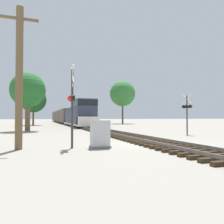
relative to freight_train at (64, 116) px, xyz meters
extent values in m
plane|color=gray|center=(0.00, -49.75, -1.93)|extent=(400.00, 400.00, 0.00)
cube|color=#382819|center=(0.00, -54.85, -1.85)|extent=(2.60, 0.22, 0.16)
cube|color=#382819|center=(0.00, -54.25, -1.85)|extent=(2.60, 0.22, 0.16)
cube|color=#382819|center=(0.00, -53.65, -1.85)|extent=(2.60, 0.22, 0.16)
cube|color=#382819|center=(0.00, -53.05, -1.85)|extent=(2.60, 0.22, 0.16)
cube|color=#382819|center=(0.00, -52.45, -1.85)|extent=(2.60, 0.22, 0.16)
cube|color=#382819|center=(0.00, -51.85, -1.85)|extent=(2.60, 0.22, 0.16)
cube|color=#382819|center=(0.00, -51.25, -1.85)|extent=(2.60, 0.22, 0.16)
cube|color=#382819|center=(0.00, -50.65, -1.85)|extent=(2.60, 0.22, 0.16)
cube|color=#382819|center=(0.00, -50.05, -1.85)|extent=(2.60, 0.22, 0.16)
cube|color=#382819|center=(0.00, -49.45, -1.85)|extent=(2.60, 0.22, 0.16)
cube|color=#382819|center=(0.00, -48.85, -1.85)|extent=(2.60, 0.22, 0.16)
cube|color=#382819|center=(0.00, -48.25, -1.85)|extent=(2.60, 0.22, 0.16)
cube|color=#382819|center=(0.00, -47.65, -1.85)|extent=(2.60, 0.22, 0.16)
cube|color=#382819|center=(0.00, -47.05, -1.85)|extent=(2.60, 0.22, 0.16)
cube|color=#382819|center=(0.00, -46.45, -1.85)|extent=(2.60, 0.22, 0.16)
cube|color=#382819|center=(0.00, -45.85, -1.85)|extent=(2.60, 0.22, 0.16)
cube|color=#382819|center=(0.00, -45.25, -1.85)|extent=(2.60, 0.22, 0.16)
cube|color=#382819|center=(0.00, -44.65, -1.85)|extent=(2.60, 0.22, 0.16)
cube|color=#382819|center=(0.00, -44.05, -1.85)|extent=(2.60, 0.22, 0.16)
cube|color=#382819|center=(0.00, -43.45, -1.85)|extent=(2.60, 0.22, 0.16)
cube|color=#382819|center=(0.00, -42.85, -1.85)|extent=(2.60, 0.22, 0.16)
cube|color=#382819|center=(0.00, -42.25, -1.85)|extent=(2.60, 0.22, 0.16)
cube|color=#382819|center=(0.00, -41.65, -1.85)|extent=(2.60, 0.22, 0.16)
cube|color=#382819|center=(0.00, -41.05, -1.85)|extent=(2.60, 0.22, 0.16)
cube|color=#382819|center=(0.00, -40.45, -1.85)|extent=(2.60, 0.22, 0.16)
cube|color=#382819|center=(0.00, -39.85, -1.85)|extent=(2.60, 0.22, 0.16)
cube|color=#382819|center=(0.00, -39.25, -1.85)|extent=(2.60, 0.22, 0.16)
cube|color=#382819|center=(0.00, -38.65, -1.85)|extent=(2.60, 0.22, 0.16)
cube|color=#382819|center=(0.00, -38.05, -1.85)|extent=(2.60, 0.22, 0.16)
cube|color=#382819|center=(0.00, -37.45, -1.85)|extent=(2.60, 0.22, 0.16)
cube|color=#382819|center=(0.00, -36.85, -1.85)|extent=(2.60, 0.22, 0.16)
cube|color=#382819|center=(0.00, -36.25, -1.85)|extent=(2.60, 0.22, 0.16)
cube|color=#382819|center=(0.00, -35.65, -1.85)|extent=(2.60, 0.22, 0.16)
cube|color=#382819|center=(0.00, -35.05, -1.85)|extent=(2.60, 0.22, 0.16)
cube|color=#382819|center=(0.00, -34.45, -1.85)|extent=(2.60, 0.22, 0.16)
cube|color=#382819|center=(0.00, -33.85, -1.85)|extent=(2.60, 0.22, 0.16)
cube|color=#382819|center=(0.00, -33.25, -1.85)|extent=(2.60, 0.22, 0.16)
cube|color=#382819|center=(0.00, -32.65, -1.85)|extent=(2.60, 0.22, 0.16)
cube|color=#382819|center=(0.00, -32.05, -1.85)|extent=(2.60, 0.22, 0.16)
cube|color=#382819|center=(0.00, -31.45, -1.85)|extent=(2.60, 0.22, 0.16)
cube|color=#382819|center=(0.00, -30.85, -1.85)|extent=(2.60, 0.22, 0.16)
cube|color=#382819|center=(0.00, -30.25, -1.85)|extent=(2.60, 0.22, 0.16)
cube|color=slate|center=(-0.72, -49.75, -1.70)|extent=(0.07, 160.00, 0.15)
cube|color=slate|center=(0.72, -49.75, -1.70)|extent=(0.07, 160.00, 0.15)
cube|color=#33384C|center=(0.00, -19.83, -0.05)|extent=(2.49, 13.11, 3.14)
cube|color=#33384C|center=(0.00, -29.00, 0.39)|extent=(2.93, 4.12, 4.03)
cube|color=black|center=(0.00, -29.00, 1.81)|extent=(2.96, 4.16, 0.89)
cube|color=white|center=(0.00, -31.06, -0.92)|extent=(2.93, 1.87, 1.41)
cube|color=white|center=(0.00, -22.64, -1.50)|extent=(2.99, 18.35, 0.24)
cube|color=black|center=(0.00, -28.72, -1.43)|extent=(1.58, 2.20, 1.00)
cube|color=black|center=(0.00, -16.55, -1.43)|extent=(1.58, 2.20, 1.00)
cube|color=brown|center=(0.00, -4.84, 0.08)|extent=(2.78, 14.08, 3.40)
cube|color=black|center=(0.00, -9.41, -1.48)|extent=(1.58, 2.20, 0.90)
cube|color=black|center=(0.00, -0.26, -1.48)|extent=(1.58, 2.20, 0.90)
cube|color=brown|center=(0.00, 10.64, 0.08)|extent=(2.78, 14.08, 3.40)
cube|color=black|center=(0.00, 6.07, -1.48)|extent=(1.58, 2.20, 0.90)
cube|color=black|center=(0.00, 15.22, -1.48)|extent=(1.58, 2.20, 0.90)
cube|color=brown|center=(0.00, 26.12, 0.08)|extent=(2.78, 14.08, 3.40)
cube|color=black|center=(0.00, 21.55, -1.48)|extent=(1.58, 2.20, 0.90)
cube|color=black|center=(0.00, 30.70, -1.48)|extent=(1.58, 2.20, 0.90)
cylinder|color=#333333|center=(-4.99, -50.32, 0.13)|extent=(0.12, 0.12, 4.13)
cube|color=white|center=(-4.99, -50.32, 1.90)|extent=(0.06, 0.93, 0.93)
cube|color=white|center=(-4.99, -50.32, 1.90)|extent=(0.06, 0.93, 0.93)
cube|color=black|center=(-4.99, -50.32, 0.67)|extent=(0.09, 0.86, 0.06)
cylinder|color=black|center=(-4.98, -49.97, 0.67)|extent=(0.19, 0.30, 0.30)
sphere|color=red|center=(-5.08, -49.97, 0.67)|extent=(0.26, 0.26, 0.26)
cylinder|color=black|center=(-4.99, -50.32, 0.67)|extent=(0.19, 0.30, 0.30)
sphere|color=red|center=(-5.09, -50.32, 0.67)|extent=(0.26, 0.26, 0.26)
cylinder|color=black|center=(-5.00, -50.67, 0.67)|extent=(0.19, 0.30, 0.30)
sphere|color=red|center=(-5.10, -50.67, 0.67)|extent=(0.26, 0.26, 0.26)
cube|color=white|center=(-4.99, -50.32, 1.35)|extent=(0.04, 0.32, 0.20)
cylinder|color=#333333|center=(6.32, -44.89, -0.12)|extent=(0.12, 0.12, 3.62)
cube|color=white|center=(6.32, -44.89, 1.38)|extent=(0.27, 0.90, 0.93)
cube|color=white|center=(6.32, -44.89, 1.38)|extent=(0.27, 0.90, 0.93)
cube|color=black|center=(6.32, -44.89, 0.67)|extent=(0.28, 0.85, 0.06)
cylinder|color=black|center=(6.41, -45.23, 0.67)|extent=(0.25, 0.34, 0.30)
sphere|color=red|center=(6.50, -45.20, 0.67)|extent=(0.26, 0.26, 0.26)
cylinder|color=black|center=(6.32, -44.89, 0.67)|extent=(0.25, 0.34, 0.30)
sphere|color=red|center=(6.41, -44.87, 0.67)|extent=(0.26, 0.26, 0.26)
cylinder|color=black|center=(6.23, -44.55, 0.67)|extent=(0.25, 0.34, 0.30)
sphere|color=red|center=(6.32, -44.53, 0.67)|extent=(0.26, 0.26, 0.26)
cube|color=white|center=(6.32, -44.89, 0.83)|extent=(0.11, 0.32, 0.20)
cube|color=slate|center=(-3.60, -50.76, -1.87)|extent=(1.06, 0.61, 0.12)
cube|color=#BCBCBF|center=(-3.60, -50.76, -1.15)|extent=(0.96, 0.56, 1.33)
cylinder|color=brown|center=(-7.59, -49.98, 1.66)|extent=(0.36, 0.36, 7.18)
cube|color=brown|center=(-7.59, -49.98, 4.65)|extent=(1.80, 0.12, 0.12)
cylinder|color=brown|center=(-7.91, -34.49, -0.13)|extent=(0.59, 0.59, 3.60)
sphere|color=#236028|center=(-7.91, -34.49, 2.89)|extent=(4.06, 4.06, 4.06)
cylinder|color=brown|center=(-7.78, -14.33, -0.10)|extent=(0.37, 0.37, 3.66)
sphere|color=#1E5123|center=(-7.78, -14.33, 3.29)|extent=(5.20, 5.20, 5.20)
cylinder|color=brown|center=(13.71, -9.54, 0.96)|extent=(0.42, 0.42, 5.78)
sphere|color=#337533|center=(13.71, -9.54, 5.82)|extent=(6.56, 6.56, 6.56)
camera|label=1|loc=(-6.62, -61.76, -0.33)|focal=35.00mm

